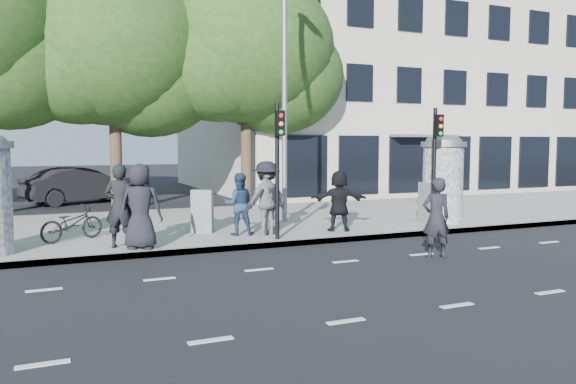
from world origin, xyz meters
name	(u,v)px	position (x,y,z in m)	size (l,w,h in m)	color
ground	(381,276)	(0.00, 0.00, 0.00)	(120.00, 120.00, 0.00)	black
sidewalk	(251,222)	(0.00, 7.50, 0.07)	(40.00, 8.00, 0.15)	gray
curb	(304,242)	(0.00, 3.55, 0.07)	(40.00, 0.10, 0.16)	slate
lane_dash_near	(457,306)	(0.00, -2.20, 0.00)	(32.00, 0.12, 0.01)	silver
lane_dash_far	(346,262)	(0.00, 1.40, 0.00)	(32.00, 0.12, 0.01)	silver
ad_column_right	(443,177)	(5.20, 4.70, 1.54)	(1.36, 1.36, 2.65)	beige
traffic_pole_near	(278,157)	(-0.60, 3.79, 2.23)	(0.22, 0.31, 3.40)	black
traffic_pole_far	(436,155)	(4.20, 3.79, 2.23)	(0.22, 0.31, 3.40)	black
street_lamp	(285,69)	(0.80, 6.63, 4.79)	(0.25, 0.93, 8.00)	slate
tree_near_left	(113,48)	(-3.50, 12.70, 6.06)	(6.80, 6.80, 8.97)	#38281C
tree_center	(246,48)	(1.50, 12.30, 6.31)	(7.00, 7.00, 9.30)	#38281C
building	(371,85)	(12.00, 19.99, 5.99)	(20.30, 15.85, 12.00)	beige
ped_a	(140,206)	(-3.96, 3.85, 1.13)	(0.96, 0.62, 1.96)	black
ped_b	(120,206)	(-4.37, 4.18, 1.13)	(0.71, 0.47, 1.95)	black
ped_c	(239,204)	(-1.29, 4.83, 0.97)	(0.79, 0.62, 1.63)	navy
ped_d	(266,198)	(-0.59, 4.63, 1.12)	(1.25, 0.72, 1.94)	black
ped_e	(267,202)	(-0.61, 4.55, 1.03)	(1.03, 0.58, 1.75)	gray
ped_f	(339,201)	(1.46, 4.40, 0.99)	(1.56, 0.56, 1.68)	black
man_road	(436,218)	(2.08, 1.00, 0.90)	(0.66, 0.43, 1.80)	black
bicycle	(72,223)	(-5.36, 5.62, 0.59)	(1.66, 0.58, 0.87)	black
cabinet_left	(202,211)	(-2.06, 5.65, 0.73)	(0.56, 0.41, 1.16)	slate
cabinet_right	(430,202)	(4.76, 4.75, 0.77)	(0.59, 0.43, 1.24)	gray
car_mid	(81,185)	(-4.59, 16.31, 0.77)	(4.68, 1.63, 1.54)	black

